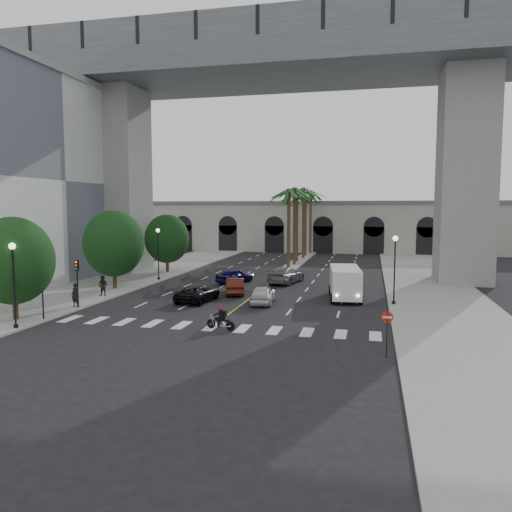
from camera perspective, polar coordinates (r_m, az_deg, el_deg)
The scene contains 30 objects.
ground at distance 33.10m, azimuth -4.26°, elevation -7.48°, with size 140.00×140.00×0.00m, color black.
sidewalk_left at distance 52.50m, azimuth -15.09°, elevation -2.70°, with size 8.00×100.00×0.15m, color gray.
sidewalk_right at distance 46.67m, azimuth 19.53°, elevation -3.85°, with size 8.00×100.00×0.15m, color gray.
median at distance 69.83m, azimuth 5.06°, elevation -0.48°, with size 2.00×24.00×0.20m, color gray.
pier_building at distance 86.37m, azimuth 6.66°, elevation 3.43°, with size 71.00×10.50×8.50m.
bridge at distance 54.26m, azimuth 6.51°, elevation 17.30°, with size 75.00×13.00×26.00m.
palm_a at distance 59.57m, azimuth 3.78°, elevation 7.15°, with size 3.20×3.20×10.30m.
palm_b at distance 63.52m, azimuth 4.46°, elevation 7.29°, with size 3.20×3.20×10.60m.
palm_c at distance 67.50m, azimuth 4.72°, elevation 6.80°, with size 3.20×3.20×10.10m.
palm_d at distance 71.43m, azimuth 5.47°, elevation 7.32°, with size 3.20×3.20×10.90m.
palm_e at distance 75.42m, azimuth 5.68°, elevation 6.87°, with size 3.20×3.20×10.40m.
palm_f at distance 79.36m, azimuth 6.28°, elevation 7.00°, with size 3.20×3.20×10.70m.
street_tree_near at distance 36.00m, azimuth -26.00°, elevation -0.48°, with size 5.20×5.20×6.89m.
street_tree_mid at distance 46.75m, azimuth -15.94°, elevation 1.37°, with size 5.44×5.44×7.21m.
street_tree_far at distance 57.53m, azimuth -10.14°, elevation 1.95°, with size 5.04×5.04×6.68m.
lamp_post_left_near at distance 33.54m, azimuth -25.96°, elevation -2.27°, with size 0.40×0.40×5.35m.
lamp_post_left_far at distance 51.46m, azimuth -11.12°, elevation 0.75°, with size 0.40×0.40×5.35m.
lamp_post_right at distance 39.04m, azimuth 15.57°, elevation -0.87°, with size 0.40×0.40×5.35m.
traffic_signal_near at distance 35.53m, azimuth -23.25°, elevation -2.90°, with size 0.25×0.18×3.65m.
traffic_signal_far at distance 38.79m, azimuth -19.76°, elevation -2.09°, with size 0.25×0.18×3.65m.
motorcycle_rider at distance 30.84m, azimuth -3.97°, elevation -7.23°, with size 1.93×0.69×1.42m.
car_a at distance 38.82m, azimuth 0.76°, elevation -4.44°, with size 1.68×4.18×1.42m, color silver.
car_b at distance 43.11m, azimuth -2.44°, elevation -3.45°, with size 1.48×4.25×1.40m, color #4C180F.
car_c at distance 40.02m, azimuth -6.66°, elevation -4.24°, with size 2.23×4.83×1.34m, color black.
car_d at distance 49.33m, azimuth 3.45°, elevation -2.19°, with size 2.25×5.53×1.60m, color slate.
car_e at distance 49.31m, azimuth -2.46°, elevation -2.27°, with size 1.73×4.29×1.46m, color #110F46.
cargo_van at distance 41.19m, azimuth 10.15°, elevation -2.91°, with size 3.02×6.30×2.59m.
pedestrian_a at distance 39.09m, azimuth -19.95°, elevation -4.22°, with size 0.65×0.43×1.78m, color black.
pedestrian_b at distance 43.20m, azimuth -17.09°, elevation -3.27°, with size 0.83×0.65×1.71m, color black.
do_not_enter_sign at distance 25.77m, azimuth 14.76°, elevation -7.55°, with size 0.57×0.05×2.34m.
Camera 1 is at (9.64, -30.77, 7.49)m, focal length 35.00 mm.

